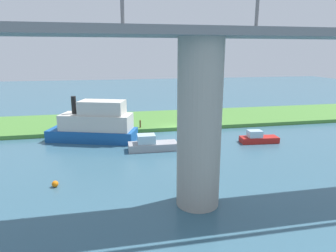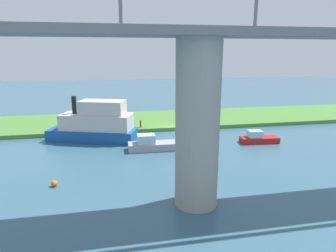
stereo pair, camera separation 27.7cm
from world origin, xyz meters
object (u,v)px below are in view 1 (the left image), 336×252
bridge_pylon (199,126)px  motorboat_white (95,124)px  marker_buoy (55,184)px  riverboat_paddlewheel (258,138)px  mooring_post (140,124)px  skiff_small (151,144)px  person_on_bank (194,116)px

bridge_pylon → motorboat_white: 18.80m
bridge_pylon → marker_buoy: size_ratio=21.96×
riverboat_paddlewheel → mooring_post: bearing=-31.6°
bridge_pylon → riverboat_paddlewheel: size_ratio=2.49×
motorboat_white → skiff_small: bearing=140.1°
person_on_bank → mooring_post: (8.06, 2.40, -0.22)m
mooring_post → riverboat_paddlewheel: (-12.64, 7.78, -0.47)m
person_on_bank → skiff_small: size_ratio=0.27×
bridge_pylon → mooring_post: (1.60, -20.11, -4.51)m
skiff_small → person_on_bank: bearing=-126.8°
riverboat_paddlewheel → bridge_pylon: bearing=48.2°
marker_buoy → skiff_small: bearing=-139.2°
motorboat_white → riverboat_paddlewheel: 18.91m
mooring_post → skiff_small: skiff_small is taller
motorboat_white → skiff_small: 7.76m
motorboat_white → riverboat_paddlewheel: bearing=165.7°
motorboat_white → person_on_bank: bearing=-158.0°
bridge_pylon → marker_buoy: bridge_pylon is taller
bridge_pylon → person_on_bank: bridge_pylon is taller
mooring_post → bridge_pylon: bearing=94.6°
person_on_bank → skiff_small: person_on_bank is taller
person_on_bank → marker_buoy: person_on_bank is taller
riverboat_paddlewheel → marker_buoy: (20.99, 7.66, -0.26)m
person_on_bank → mooring_post: person_on_bank is taller
bridge_pylon → motorboat_white: bearing=-66.9°
marker_buoy → riverboat_paddlewheel: bearing=-160.0°
mooring_post → skiff_small: 8.05m
riverboat_paddlewheel → marker_buoy: 22.34m
bridge_pylon → marker_buoy: (9.95, -4.68, -5.24)m
skiff_small → mooring_post: bearing=-88.3°
mooring_post → riverboat_paddlewheel: bearing=148.4°
person_on_bank → riverboat_paddlewheel: (-4.58, 10.18, -0.69)m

